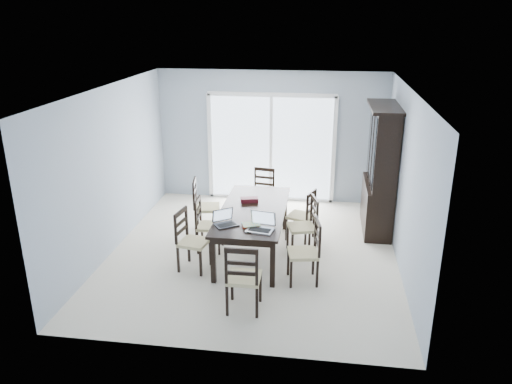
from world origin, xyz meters
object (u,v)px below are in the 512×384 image
(chair_right_mid, at_px, (308,219))
(chair_left_near, at_px, (188,234))
(chair_left_mid, at_px, (204,219))
(cell_phone, at_px, (252,232))
(chair_right_far, at_px, (305,210))
(dining_table, at_px, (253,214))
(laptop_dark, at_px, (226,222))
(hot_tub, at_px, (253,158))
(chair_end_near, at_px, (243,272))
(chair_end_far, at_px, (263,187))
(chair_left_far, at_px, (201,200))
(laptop_silver, at_px, (260,227))
(game_box, at_px, (249,200))
(china_hutch, at_px, (380,171))
(chair_right_near, at_px, (310,245))

(chair_right_mid, bearing_deg, chair_left_near, 97.94)
(chair_left_mid, xyz_separation_m, cell_phone, (0.90, -0.89, 0.22))
(chair_right_far, bearing_deg, chair_left_mid, 130.39)
(dining_table, distance_m, chair_right_mid, 0.86)
(laptop_dark, distance_m, hot_tub, 4.38)
(chair_right_mid, distance_m, hot_tub, 3.81)
(chair_end_near, bearing_deg, chair_end_far, 91.93)
(chair_left_mid, xyz_separation_m, hot_tub, (0.24, 3.67, -0.02))
(dining_table, distance_m, chair_left_mid, 0.80)
(chair_left_far, distance_m, laptop_dark, 1.56)
(chair_left_far, bearing_deg, chair_end_far, 122.92)
(chair_end_far, bearing_deg, dining_table, 99.90)
(chair_left_near, bearing_deg, hot_tub, -174.28)
(chair_left_far, relative_size, chair_right_far, 1.08)
(chair_right_far, relative_size, laptop_dark, 2.63)
(chair_left_far, bearing_deg, laptop_silver, 29.81)
(chair_left_near, bearing_deg, laptop_dark, 95.47)
(dining_table, relative_size, chair_left_far, 1.99)
(chair_left_mid, xyz_separation_m, game_box, (0.68, 0.29, 0.25))
(laptop_silver, bearing_deg, hot_tub, 109.99)
(china_hutch, height_order, laptop_dark, china_hutch)
(dining_table, height_order, chair_left_near, chair_left_near)
(chair_right_far, bearing_deg, game_box, 128.36)
(chair_end_far, bearing_deg, chair_right_far, 139.04)
(game_box, bearing_deg, chair_left_far, 156.50)
(chair_right_near, bearing_deg, chair_end_near, 128.74)
(laptop_silver, bearing_deg, chair_right_mid, 66.26)
(chair_left_near, bearing_deg, game_box, 150.30)
(hot_tub, bearing_deg, china_hutch, -43.48)
(chair_left_mid, xyz_separation_m, laptop_dark, (0.50, -0.69, 0.27))
(chair_right_mid, xyz_separation_m, chair_end_near, (-0.73, -1.84, 0.02))
(chair_end_far, relative_size, laptop_dark, 2.72)
(chair_left_near, relative_size, chair_right_near, 0.98)
(chair_right_mid, height_order, chair_end_near, chair_end_near)
(chair_left_near, xyz_separation_m, laptop_silver, (1.09, -0.16, 0.25))
(laptop_silver, relative_size, cell_phone, 3.42)
(chair_right_near, distance_m, laptop_silver, 0.74)
(laptop_dark, bearing_deg, chair_right_far, 14.81)
(chair_right_mid, height_order, cell_phone, chair_right_mid)
(chair_end_far, bearing_deg, game_box, 95.60)
(chair_left_near, xyz_separation_m, chair_right_far, (1.67, 1.23, -0.02))
(china_hutch, distance_m, chair_right_mid, 1.69)
(chair_left_mid, height_order, chair_end_near, chair_end_near)
(chair_left_near, relative_size, chair_right_mid, 0.99)
(dining_table, height_order, laptop_dark, laptop_dark)
(chair_end_near, height_order, chair_end_far, chair_end_near)
(china_hutch, distance_m, game_box, 2.35)
(dining_table, height_order, chair_right_far, chair_right_far)
(china_hutch, relative_size, laptop_dark, 5.67)
(chair_end_far, bearing_deg, chair_left_near, 77.51)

